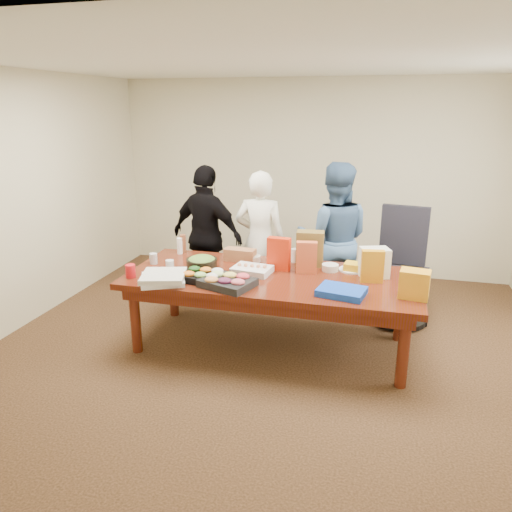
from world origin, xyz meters
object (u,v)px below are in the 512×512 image
(office_chair, at_px, (402,270))
(person_center, at_px, (260,241))
(salad_bowl, at_px, (202,264))
(sheet_cake, at_px, (252,270))
(conference_table, at_px, (271,311))
(person_right, at_px, (333,240))

(office_chair, height_order, person_center, person_center)
(salad_bowl, bearing_deg, sheet_cake, -1.20)
(office_chair, bearing_deg, sheet_cake, -139.33)
(conference_table, height_order, office_chair, office_chair)
(conference_table, bearing_deg, office_chair, 35.69)
(person_center, relative_size, person_right, 0.94)
(person_right, bearing_deg, office_chair, 165.99)
(salad_bowl, bearing_deg, person_center, 67.76)
(person_center, height_order, salad_bowl, person_center)
(salad_bowl, bearing_deg, conference_table, -2.76)
(person_center, relative_size, sheet_cake, 4.45)
(person_right, relative_size, sheet_cake, 4.76)
(office_chair, xyz_separation_m, person_right, (-0.76, 0.11, 0.26))
(conference_table, relative_size, sheet_cake, 7.62)
(sheet_cake, xyz_separation_m, salad_bowl, (-0.53, 0.01, 0.02))
(salad_bowl, bearing_deg, person_right, 38.59)
(sheet_cake, bearing_deg, salad_bowl, -173.21)
(person_center, xyz_separation_m, sheet_cake, (0.15, -0.93, -0.04))
(person_right, distance_m, salad_bowl, 1.56)
(sheet_cake, relative_size, salad_bowl, 1.17)
(person_right, bearing_deg, salad_bowl, 32.63)
(person_center, distance_m, salad_bowl, 1.00)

